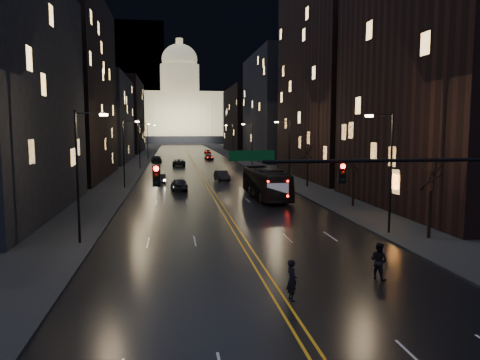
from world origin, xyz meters
name	(u,v)px	position (x,y,z in m)	size (l,w,h in m)	color
ground	(271,287)	(0.00, 0.00, 0.00)	(900.00, 900.00, 0.00)	black
road	(187,153)	(0.00, 130.00, 0.01)	(20.00, 320.00, 0.02)	black
sidewalk_left	(143,153)	(-14.00, 130.00, 0.08)	(8.00, 320.00, 0.16)	black
sidewalk_right	(230,153)	(14.00, 130.00, 0.08)	(8.00, 320.00, 0.16)	black
center_line	(187,153)	(0.00, 130.00, 0.03)	(0.62, 320.00, 0.01)	orange
building_left_mid	(65,88)	(-21.00, 54.00, 14.00)	(12.00, 30.00, 28.00)	black
building_left_far	(102,119)	(-21.00, 92.00, 10.00)	(12.00, 34.00, 20.00)	black
building_left_dist	(123,116)	(-21.00, 140.00, 12.00)	(12.00, 40.00, 24.00)	black
building_right_near	(444,84)	(21.00, 20.00, 12.00)	(12.00, 26.00, 24.00)	black
building_right_tall	(337,57)	(21.00, 50.00, 19.00)	(12.00, 30.00, 38.00)	black
building_right_mid	(277,108)	(21.00, 92.00, 13.00)	(12.00, 34.00, 26.00)	black
building_right_dist	(247,120)	(21.00, 140.00, 11.00)	(12.00, 40.00, 22.00)	black
mountain_ridge	(224,61)	(40.00, 380.00, 65.00)	(520.00, 60.00, 130.00)	black
capitol	(180,113)	(0.00, 250.00, 17.15)	(90.00, 50.00, 58.50)	black
traffic_signal	(387,182)	(5.91, 0.00, 5.10)	(17.29, 0.45, 7.00)	black
streetlamp_right_near	(389,166)	(10.81, 10.00, 5.08)	(2.13, 0.25, 9.00)	black
streetlamp_left_near	(80,170)	(-10.81, 10.00, 5.08)	(2.13, 0.25, 9.00)	black
streetlamp_right_mid	(288,149)	(10.81, 40.00, 5.08)	(2.13, 0.25, 9.00)	black
streetlamp_left_mid	(125,150)	(-10.81, 40.00, 5.08)	(2.13, 0.25, 9.00)	black
streetlamp_right_far	(251,143)	(10.81, 70.00, 5.08)	(2.13, 0.25, 9.00)	black
streetlamp_left_far	(141,143)	(-10.81, 70.00, 5.08)	(2.13, 0.25, 9.00)	black
streetlamp_right_dist	(232,139)	(10.81, 100.00, 5.08)	(2.13, 0.25, 9.00)	black
streetlamp_left_dist	(148,140)	(-10.81, 100.00, 5.08)	(2.13, 0.25, 9.00)	black
tree_right_near	(431,176)	(13.00, 8.00, 4.53)	(2.40, 2.40, 6.65)	black
tree_right_mid	(354,162)	(13.00, 22.00, 4.53)	(2.40, 2.40, 6.65)	black
tree_right_far	(308,154)	(13.00, 38.00, 4.53)	(2.40, 2.40, 6.65)	black
bus	(266,183)	(5.59, 29.14, 1.71)	(2.88, 12.31, 3.43)	black
oncoming_car_a	(179,184)	(-3.98, 37.36, 0.82)	(1.93, 4.80, 1.63)	black
oncoming_car_b	(161,179)	(-6.50, 45.64, 0.69)	(1.46, 4.18, 1.38)	black
oncoming_car_c	(179,162)	(-3.41, 76.56, 0.80)	(2.64, 5.73, 1.59)	black
oncoming_car_d	(156,159)	(-8.50, 88.66, 0.79)	(2.22, 5.47, 1.59)	black
receding_car_a	(222,176)	(2.50, 47.17, 0.79)	(1.68, 4.82, 1.59)	black
receding_car_b	(252,171)	(8.50, 55.23, 0.76)	(1.78, 4.43, 1.51)	black
receding_car_c	(209,157)	(4.36, 95.76, 0.66)	(1.85, 4.56, 1.32)	black
receding_car_d	(208,151)	(6.40, 127.09, 0.64)	(2.11, 4.58, 1.27)	black
pedestrian_a	(292,280)	(0.52, -2.00, 0.96)	(0.70, 0.46, 1.91)	black
pedestrian_b	(379,261)	(5.74, 0.32, 0.98)	(0.95, 0.52, 1.95)	black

